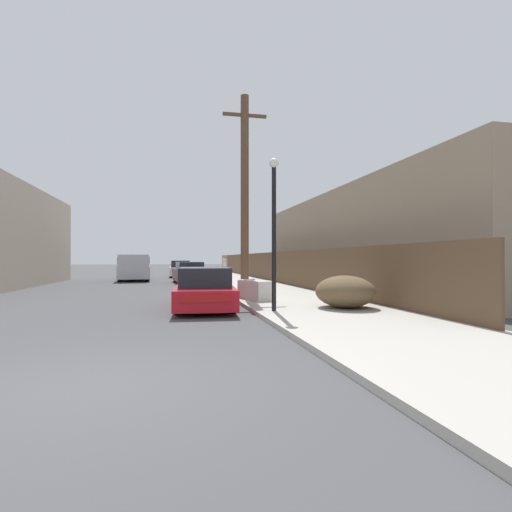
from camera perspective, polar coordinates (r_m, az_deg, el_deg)
ground_plane at (r=5.19m, az=-23.32°, el=-17.39°), size 220.00×220.00×0.00m
sidewalk_curb at (r=28.74m, az=-3.45°, el=-3.33°), size 4.20×63.00×0.12m
discarded_fridge at (r=13.86m, az=-0.05°, el=-4.85°), size 1.04×1.73×0.68m
parked_sports_car_red at (r=12.42m, az=-7.39°, el=-4.79°), size 2.02×4.76×1.26m
car_parked_mid at (r=25.39m, az=-9.53°, el=-2.43°), size 2.04×4.53×1.33m
car_parked_far at (r=34.12m, az=-10.76°, el=-1.88°), size 1.78×4.44×1.38m
pickup_truck at (r=28.99m, az=-17.00°, el=-1.64°), size 2.43×5.75×1.79m
utility_pole at (r=16.43m, az=-1.63°, el=9.13°), size 1.80×0.33×8.06m
street_lamp at (r=10.80m, az=2.58°, el=5.02°), size 0.26×0.26×4.12m
brush_pile at (r=11.77m, az=12.62°, el=-4.98°), size 1.68×1.83×0.92m
wooden_fence at (r=28.44m, az=0.63°, el=-1.40°), size 0.08×42.41×1.82m
building_right_house at (r=22.58m, az=17.03°, el=2.12°), size 6.00×22.17×5.02m
pedestrian at (r=30.01m, az=-4.49°, el=-1.38°), size 0.34×0.34×1.74m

